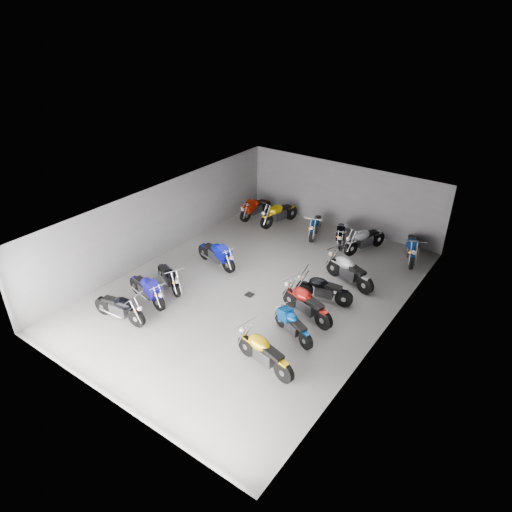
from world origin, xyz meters
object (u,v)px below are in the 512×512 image
object	(u,v)px
motorcycle_left_e	(217,254)
motorcycle_back_b	(279,214)
motorcycle_left_c	(169,277)
motorcycle_right_c	(293,325)
motorcycle_right_d	(306,304)
motorcycle_left_a	(120,308)
motorcycle_right_f	(349,271)
motorcycle_left_b	(147,289)
motorcycle_back_d	(340,234)
drain_grate	(250,295)
motorcycle_right_e	(323,289)
motorcycle_back_f	(412,248)
motorcycle_back_a	(255,208)
motorcycle_back_e	(364,239)
motorcycle_back_c	(316,226)
motorcycle_right_b	(264,353)

from	to	relation	value
motorcycle_left_e	motorcycle_back_b	world-z (taller)	motorcycle_back_b
motorcycle_left_c	motorcycle_right_c	world-z (taller)	motorcycle_left_c
motorcycle_right_d	motorcycle_back_b	bearing A→B (deg)	55.53
motorcycle_left_a	motorcycle_right_f	xyz separation A→B (m)	(5.37, 6.80, 0.04)
motorcycle_left_b	motorcycle_back_d	bearing A→B (deg)	167.47
drain_grate	motorcycle_right_e	bearing A→B (deg)	26.88
motorcycle_left_c	motorcycle_right_c	size ratio (longest dim) A/B	1.05
motorcycle_left_b	motorcycle_back_f	size ratio (longest dim) A/B	0.99
motorcycle_back_a	motorcycle_back_e	bearing A→B (deg)	-174.50
motorcycle_right_f	motorcycle_back_a	xyz separation A→B (m)	(-6.67, 3.02, -0.04)
motorcycle_right_c	motorcycle_back_f	distance (m)	7.52
motorcycle_left_b	motorcycle_back_e	bearing A→B (deg)	160.84
motorcycle_right_e	motorcycle_back_a	distance (m)	7.98
motorcycle_left_a	motorcycle_left_c	size ratio (longest dim) A/B	1.13
motorcycle_left_c	motorcycle_back_c	xyz separation A→B (m)	(2.34, 7.31, 0.02)
motorcycle_back_a	motorcycle_left_c	bearing A→B (deg)	105.92
motorcycle_right_b	motorcycle_right_c	size ratio (longest dim) A/B	1.21
motorcycle_right_e	motorcycle_right_b	bearing A→B (deg)	170.58
motorcycle_back_b	motorcycle_left_c	bearing A→B (deg)	101.56
motorcycle_right_d	motorcycle_back_a	distance (m)	8.72
motorcycle_right_b	motorcycle_back_d	bearing A→B (deg)	22.29
motorcycle_right_b	motorcycle_back_c	distance (m)	9.34
motorcycle_right_c	motorcycle_back_f	bearing A→B (deg)	10.66
motorcycle_back_f	motorcycle_right_e	bearing A→B (deg)	51.56
drain_grate	motorcycle_left_c	size ratio (longest dim) A/B	0.16
motorcycle_right_c	motorcycle_left_b	bearing A→B (deg)	125.89
motorcycle_right_c	motorcycle_left_c	bearing A→B (deg)	114.21
motorcycle_right_b	motorcycle_back_a	distance (m)	11.07
motorcycle_back_b	motorcycle_left_a	bearing A→B (deg)	102.65
motorcycle_back_e	motorcycle_right_b	bearing A→B (deg)	115.63
motorcycle_right_f	motorcycle_right_e	bearing A→B (deg)	-170.17
motorcycle_right_b	motorcycle_right_e	size ratio (longest dim) A/B	1.06
motorcycle_back_a	motorcycle_back_b	size ratio (longest dim) A/B	0.93
motorcycle_right_c	motorcycle_back_d	distance (m)	7.23
motorcycle_back_b	motorcycle_back_c	world-z (taller)	motorcycle_back_b
motorcycle_left_e	motorcycle_right_d	xyz separation A→B (m)	(4.85, -0.93, 0.02)
motorcycle_right_e	drain_grate	bearing A→B (deg)	104.37
motorcycle_right_b	motorcycle_back_c	bearing A→B (deg)	30.21
motorcycle_right_c	motorcycle_back_a	bearing A→B (deg)	64.45
motorcycle_left_a	motorcycle_back_b	size ratio (longest dim) A/B	0.93
motorcycle_left_e	motorcycle_back_c	distance (m)	5.30
drain_grate	motorcycle_right_f	xyz separation A→B (m)	(2.67, 2.91, 0.56)
motorcycle_right_f	motorcycle_back_c	size ratio (longest dim) A/B	1.11
motorcycle_back_a	motorcycle_back_e	world-z (taller)	motorcycle_back_e
motorcycle_left_a	motorcycle_right_d	distance (m)	6.46
motorcycle_back_b	motorcycle_back_e	distance (m)	4.62
motorcycle_back_a	motorcycle_left_e	bearing A→B (deg)	114.39
motorcycle_back_c	motorcycle_back_f	xyz separation A→B (m)	(4.48, 0.34, 0.05)
motorcycle_right_c	motorcycle_back_c	distance (m)	7.69
motorcycle_left_c	motorcycle_right_d	size ratio (longest dim) A/B	0.85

